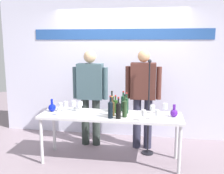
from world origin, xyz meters
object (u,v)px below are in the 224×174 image
(wine_glass_right_3, at_px, (144,113))
(microphone_stand, at_px, (148,123))
(wine_bottle_0, at_px, (115,105))
(wine_glass_right_4, at_px, (153,109))
(presenter_right, at_px, (143,93))
(wine_glass_left_3, at_px, (74,104))
(display_table, at_px, (110,119))
(wine_bottle_3, at_px, (123,102))
(wine_glass_left_1, at_px, (80,105))
(wine_glass_left_4, at_px, (59,110))
(wine_glass_right_0, at_px, (165,106))
(wine_bottle_6, at_px, (125,108))
(decanter_blue_left, at_px, (52,107))
(wine_glass_left_0, at_px, (61,105))
(wine_glass_right_1, at_px, (157,113))
(wine_bottle_4, at_px, (112,102))
(wine_bottle_7, at_px, (126,104))
(wine_glass_left_2, at_px, (81,104))
(wine_bottle_1, at_px, (112,108))
(wine_bottle_2, at_px, (110,109))
(wine_bottle_5, at_px, (118,110))
(wine_glass_left_5, at_px, (66,104))
(presenter_left, at_px, (90,91))

(wine_glass_right_3, height_order, microphone_stand, microphone_stand)
(wine_bottle_0, xyz_separation_m, wine_glass_right_4, (0.58, -0.05, -0.02))
(presenter_right, height_order, wine_glass_left_3, presenter_right)
(display_table, distance_m, wine_bottle_3, 0.36)
(wine_glass_left_1, xyz_separation_m, wine_glass_left_4, (-0.25, -0.26, -0.01))
(wine_glass_right_0, xyz_separation_m, wine_glass_right_3, (-0.31, -0.41, -0.01))
(wine_bottle_6, bearing_deg, decanter_blue_left, 174.01)
(wine_glass_left_0, distance_m, wine_glass_right_1, 1.55)
(wine_glass_left_3, bearing_deg, wine_bottle_4, 6.10)
(wine_bottle_4, xyz_separation_m, wine_glass_right_3, (0.53, -0.46, -0.03))
(wine_bottle_0, relative_size, wine_bottle_6, 0.83)
(display_table, relative_size, wine_glass_right_1, 14.37)
(wine_bottle_3, distance_m, microphone_stand, 0.57)
(wine_bottle_6, distance_m, wine_bottle_7, 0.21)
(wine_glass_left_2, height_order, wine_glass_right_3, wine_glass_right_3)
(wine_bottle_0, xyz_separation_m, wine_glass_left_1, (-0.58, -0.01, -0.02))
(wine_bottle_0, relative_size, wine_bottle_7, 0.86)
(wine_glass_left_3, relative_size, wine_glass_left_4, 1.26)
(wine_glass_right_1, bearing_deg, wine_bottle_6, 169.92)
(wine_bottle_1, relative_size, wine_bottle_3, 0.93)
(display_table, bearing_deg, wine_bottle_6, -23.02)
(presenter_right, relative_size, wine_bottle_2, 5.14)
(wine_bottle_2, distance_m, wine_glass_left_1, 0.62)
(wine_bottle_6, bearing_deg, wine_glass_right_0, 22.94)
(presenter_right, height_order, wine_glass_right_4, presenter_right)
(wine_bottle_6, relative_size, wine_glass_left_4, 2.71)
(wine_bottle_6, distance_m, wine_glass_right_4, 0.44)
(wine_glass_right_3, bearing_deg, wine_bottle_6, 151.68)
(decanter_blue_left, height_order, wine_bottle_3, wine_bottle_3)
(wine_glass_left_4, relative_size, wine_glass_right_1, 0.83)
(wine_glass_left_0, bearing_deg, wine_glass_right_0, 3.85)
(wine_bottle_1, relative_size, wine_bottle_7, 0.92)
(wine_bottle_1, bearing_deg, wine_glass_right_1, -10.06)
(wine_bottle_7, bearing_deg, wine_bottle_0, -176.81)
(display_table, height_order, microphone_stand, microphone_stand)
(wine_bottle_7, bearing_deg, wine_bottle_2, -124.17)
(wine_bottle_0, bearing_deg, wine_bottle_5, -73.24)
(wine_bottle_2, distance_m, wine_glass_left_3, 0.74)
(wine_glass_left_3, height_order, wine_glass_left_5, wine_glass_left_5)
(wine_bottle_3, xyz_separation_m, wine_glass_right_0, (0.66, -0.08, -0.02))
(display_table, bearing_deg, presenter_left, 127.28)
(wine_bottle_4, relative_size, microphone_stand, 0.21)
(wine_bottle_2, distance_m, wine_bottle_5, 0.12)
(wine_bottle_2, xyz_separation_m, wine_glass_right_1, (0.68, 0.01, -0.04))
(presenter_left, xyz_separation_m, wine_bottle_7, (0.71, -0.51, -0.09))
(presenter_right, relative_size, wine_glass_right_1, 11.42)
(wine_bottle_6, bearing_deg, wine_glass_right_3, -28.32)
(wine_bottle_1, bearing_deg, decanter_blue_left, 174.80)
(wine_glass_left_0, relative_size, wine_glass_left_3, 0.89)
(wine_bottle_3, xyz_separation_m, wine_glass_left_2, (-0.71, -0.02, -0.04))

